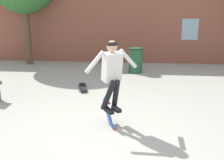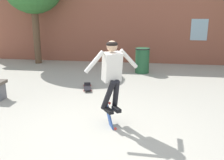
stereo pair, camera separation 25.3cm
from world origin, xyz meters
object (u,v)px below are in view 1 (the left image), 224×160
skater (112,70)px  skateboard_resting (83,87)px  trash_bin (136,60)px  skateboard_flipping (109,118)px

skater → skateboard_resting: skater is taller
skater → trash_bin: bearing=140.2°
trash_bin → skateboard_resting: size_ratio=1.11×
trash_bin → skateboard_resting: bearing=-124.1°
trash_bin → skater: 4.80m
skater → skateboard_resting: (-1.12, 2.41, -1.10)m
skateboard_resting → skater: bearing=10.5°
skater → skateboard_resting: size_ratio=1.67×
skater → skateboard_flipping: skater is taller
skateboard_flipping → skateboard_resting: skateboard_flipping is taller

